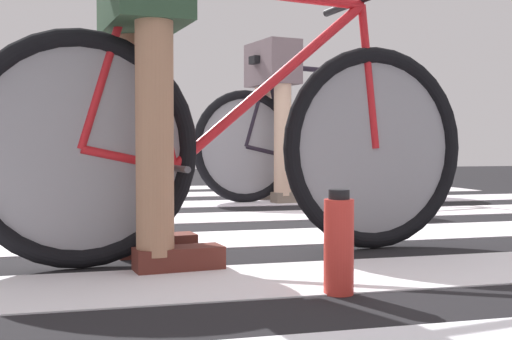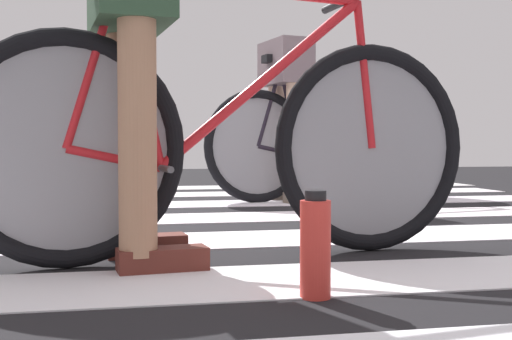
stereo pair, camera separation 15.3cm
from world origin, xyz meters
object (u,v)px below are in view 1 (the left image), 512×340
at_px(bicycle_2_of_2, 315,142).
at_px(water_bottle, 339,244).
at_px(bicycle_1_of_2, 240,140).
at_px(cyclist_1_of_2, 145,53).
at_px(cyclist_2_of_2, 273,99).

height_order(bicycle_2_of_2, water_bottle, bicycle_2_of_2).
relative_size(bicycle_1_of_2, cyclist_1_of_2, 1.72).
bearing_deg(bicycle_2_of_2, cyclist_2_of_2, -180.00).
bearing_deg(bicycle_1_of_2, cyclist_2_of_2, 63.57).
xyz_separation_m(cyclist_1_of_2, cyclist_2_of_2, (1.00, 2.04, 0.02)).
distance_m(bicycle_1_of_2, cyclist_1_of_2, 0.41).
height_order(cyclist_1_of_2, cyclist_2_of_2, cyclist_2_of_2).
bearing_deg(water_bottle, cyclist_1_of_2, 128.52).
bearing_deg(cyclist_1_of_2, bicycle_2_of_2, 50.77).
height_order(cyclist_2_of_2, water_bottle, cyclist_2_of_2).
relative_size(bicycle_1_of_2, water_bottle, 6.64).
bearing_deg(bicycle_1_of_2, cyclist_1_of_2, 180.00).
relative_size(bicycle_2_of_2, cyclist_2_of_2, 1.67).
bearing_deg(cyclist_2_of_2, water_bottle, -113.39).
xyz_separation_m(bicycle_1_of_2, cyclist_1_of_2, (-0.31, -0.04, 0.27)).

